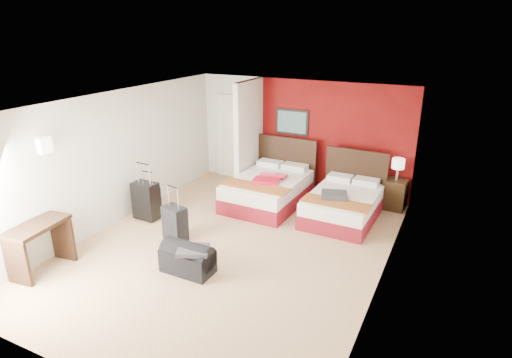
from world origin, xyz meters
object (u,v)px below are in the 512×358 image
Objects in this scene: suitcase_charcoal at (175,225)px; duffel_bag at (188,260)px; bed_right at (343,206)px; red_suitcase_open at (270,178)px; bed_left at (268,191)px; suitcase_black at (146,202)px; desk at (41,248)px; suitcase_navy at (150,202)px; nightstand at (395,194)px; table_lamp at (398,169)px.

suitcase_charcoal reaches higher than duffel_bag.
red_suitcase_open is at bearing -175.55° from bed_right.
bed_left reaches higher than bed_right.
bed_right is (1.63, -0.02, -0.03)m from bed_left.
suitcase_black is 2.21m from duffel_bag.
suitcase_black is at bearing -134.41° from bed_left.
suitcase_navy is at bearing 79.90° from desk.
suitcase_black is (-4.27, -2.70, 0.05)m from nightstand.
suitcase_charcoal is at bearing -23.44° from suitcase_black.
bed_right reaches higher than duffel_bag.
bed_right is at bearing 56.90° from suitcase_charcoal.
suitcase_black is (-3.44, -1.71, 0.10)m from bed_right.
nightstand is (2.45, 0.97, 0.02)m from bed_left.
bed_left is at bearing 85.40° from suitcase_charcoal.
suitcase_charcoal is (-3.21, -3.20, -0.00)m from nightstand.
bed_right is 3.83m from suitcase_navy.
desk reaches higher than red_suitcase_open.
bed_right is at bearing -129.62° from table_lamp.
suitcase_black reaches higher than red_suitcase_open.
red_suitcase_open is 0.99× the size of suitcase_black.
suitcase_black reaches higher than suitcase_navy.
suitcase_black is 1.18× the size of suitcase_charcoal.
suitcase_navy is at bearing 163.25° from suitcase_charcoal.
red_suitcase_open is 1.58× the size of table_lamp.
nightstand is at bearing 51.98° from bed_right.
suitcase_navy is at bearing -146.64° from nightstand.
table_lamp reaches higher than red_suitcase_open.
desk is (-4.47, -4.91, -0.45)m from table_lamp.
table_lamp reaches higher than bed_left.
suitcase_charcoal is at bearing 46.93° from desk.
bed_right is 1.84× the size of desk.
suitcase_black is 0.21m from suitcase_navy.
bed_left is 4.43m from desk.
suitcase_navy is at bearing -149.73° from table_lamp.
suitcase_charcoal is at bearing -121.41° from red_suitcase_open.
bed_right is 1.42m from table_lamp.
desk reaches higher than duffel_bag.
table_lamp is 0.73× the size of suitcase_charcoal.
suitcase_black is (-1.91, -1.63, -0.26)m from red_suitcase_open.
suitcase_navy is (-1.12, 0.67, -0.03)m from suitcase_charcoal.
bed_right is at bearing 1.02° from bed_left.
duffel_bag is at bearing -32.25° from suitcase_black.
desk is at bearing -93.49° from suitcase_navy.
bed_left is 2.51m from suitcase_black.
suitcase_navy is 0.58× the size of desk.
suitcase_black is 0.91× the size of duffel_bag.
duffel_bag is (-1.62, -2.94, -0.06)m from bed_right.
desk is at bearing -111.96° from suitcase_charcoal.
suitcase_black is 0.76× the size of desk.
table_lamp is at bearing 23.41° from bed_left.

